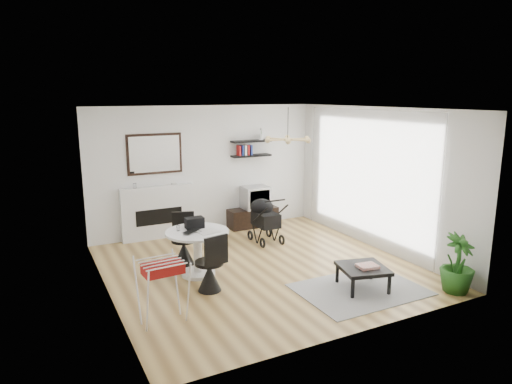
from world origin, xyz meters
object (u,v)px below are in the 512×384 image
stroller (265,221)px  fireplace (158,206)px  dining_table (198,246)px  potted_plant (458,264)px  coffee_table (363,269)px  tv_console (253,217)px  drying_rack (163,290)px  crt_tv (255,197)px

stroller → fireplace: bearing=148.1°
fireplace → stroller: bearing=-32.4°
dining_table → potted_plant: size_ratio=1.16×
coffee_table → potted_plant: (1.19, -0.72, 0.13)m
fireplace → tv_console: bearing=-3.5°
fireplace → drying_rack: fireplace is taller
fireplace → tv_console: (2.11, -0.13, -0.47)m
fireplace → coffee_table: (2.10, -3.91, -0.36)m
fireplace → potted_plant: fireplace is taller
tv_console → crt_tv: 0.46m
crt_tv → potted_plant: size_ratio=0.64×
tv_console → dining_table: (-2.07, -2.11, 0.29)m
fireplace → drying_rack: size_ratio=2.51×
crt_tv → drying_rack: size_ratio=0.66×
crt_tv → tv_console: bearing=176.4°
fireplace → dining_table: bearing=-88.9°
dining_table → stroller: (1.81, 1.06, -0.09)m
crt_tv → stroller: size_ratio=0.59×
dining_table → drying_rack: size_ratio=1.20×
fireplace → coffee_table: bearing=-61.8°
potted_plant → tv_console: bearing=104.6°
fireplace → potted_plant: 5.68m
stroller → coffee_table: size_ratio=1.16×
stroller → tv_console: bearing=76.6°
coffee_table → potted_plant: potted_plant is taller
tv_console → stroller: size_ratio=1.17×
tv_console → drying_rack: size_ratio=1.31×
coffee_table → dining_table: bearing=140.9°
fireplace → stroller: (1.85, -1.18, -0.27)m
crt_tv → dining_table: bearing=-135.2°
crt_tv → drying_rack: (-3.07, -3.43, -0.22)m
dining_table → drying_rack: bearing=-125.8°
fireplace → coffee_table: 4.45m
crt_tv → coffee_table: size_ratio=0.69×
crt_tv → drying_rack: 4.61m
fireplace → tv_console: fireplace is taller
potted_plant → coffee_table: bearing=148.8°
fireplace → dining_table: (0.04, -2.24, -0.19)m
fireplace → tv_console: 2.17m
tv_console → drying_rack: bearing=-131.4°
drying_rack → stroller: bearing=36.7°
tv_console → crt_tv: size_ratio=1.97×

